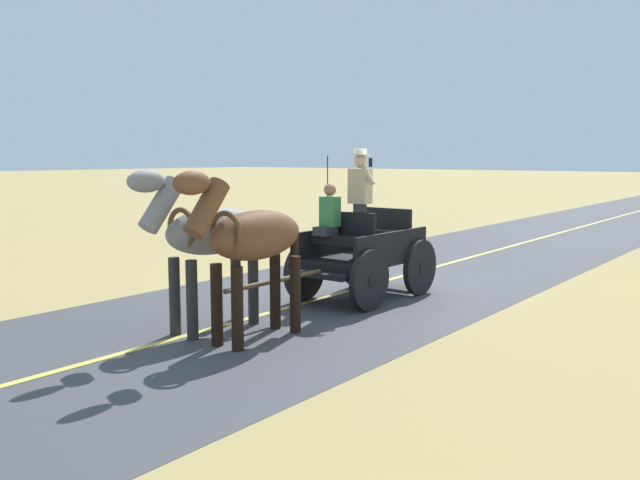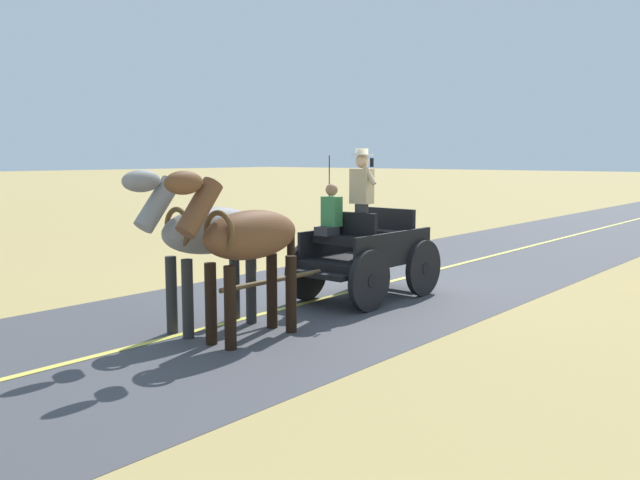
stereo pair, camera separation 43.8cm
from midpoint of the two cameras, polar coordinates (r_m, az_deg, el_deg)
name	(u,v)px [view 2 (the right image)]	position (r m, az deg, el deg)	size (l,w,h in m)	color
ground_plane	(370,287)	(12.30, 5.30, -4.02)	(200.00, 200.00, 0.00)	tan
road_surface	(370,287)	(12.30, 5.30, -4.00)	(5.47, 160.00, 0.01)	#424247
road_centre_stripe	(370,287)	(12.30, 5.30, -3.98)	(0.12, 160.00, 0.00)	#DBCC4C
horse_drawn_carriage	(363,251)	(11.18, 4.82, -0.91)	(1.44, 4.50, 2.50)	black
horse_near_side	(245,239)	(8.57, -4.95, 0.07)	(0.58, 2.13, 2.21)	brown
horse_off_side	(205,234)	(9.16, -8.46, 0.48)	(0.64, 2.13, 2.21)	gray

